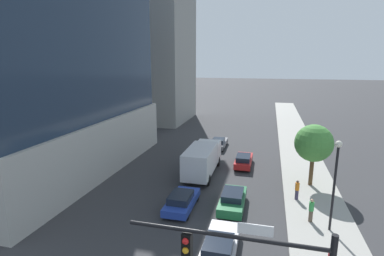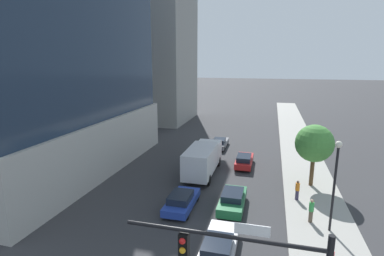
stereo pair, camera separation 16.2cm
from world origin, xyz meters
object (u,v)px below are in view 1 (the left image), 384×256
street_tree (314,143)px  pedestrian_green_shirt (311,210)px  car_blue (182,201)px  car_green (233,200)px  pedestrian_orange_shirt (297,190)px  street_lamp (336,173)px  box_truck (202,158)px  construction_building (150,27)px  car_red (244,160)px  car_gray (219,143)px  car_silver (220,244)px

street_tree → pedestrian_green_shirt: street_tree is taller
car_blue → car_green: size_ratio=0.99×
pedestrian_orange_shirt → street_tree: bearing=67.0°
street_lamp → car_green: bearing=166.3°
car_green → pedestrian_green_shirt: pedestrian_green_shirt is taller
car_blue → box_truck: 7.54m
construction_building → car_red: bearing=-49.3°
street_lamp → street_tree: street_lamp is taller
pedestrian_green_shirt → car_gray: bearing=118.7°
pedestrian_green_shirt → pedestrian_orange_shirt: 3.53m
car_blue → pedestrian_green_shirt: bearing=1.3°
car_blue → car_gray: car_blue is taller
street_lamp → car_red: street_lamp is taller
construction_building → pedestrian_green_shirt: bearing=-53.0°
car_red → car_green: bearing=-90.0°
pedestrian_green_shirt → street_lamp: bearing=-35.3°
street_tree → box_truck: (-10.27, 0.34, -2.36)m
construction_building → box_truck: 34.81m
car_green → box_truck: bearing=121.0°
car_gray → pedestrian_orange_shirt: size_ratio=2.89×
car_blue → street_tree: bearing=34.7°
car_red → car_silver: size_ratio=1.04×
car_red → car_green: car_green is taller
car_silver → car_blue: 6.23m
construction_building → car_green: size_ratio=9.10×
car_gray → pedestrian_green_shirt: pedestrian_green_shirt is taller
car_red → pedestrian_green_shirt: bearing=-62.3°
car_green → pedestrian_green_shirt: size_ratio=2.69×
pedestrian_orange_shirt → car_red: bearing=124.2°
car_green → pedestrian_orange_shirt: 5.62m
street_tree → car_gray: street_tree is taller
car_silver → car_blue: bearing=128.1°
box_truck → car_green: bearing=-59.0°
car_red → box_truck: (-3.84, -3.52, 1.05)m
street_tree → car_blue: size_ratio=1.24×
car_silver → pedestrian_green_shirt: size_ratio=2.53×
construction_building → box_truck: size_ratio=5.28×
car_silver → car_green: size_ratio=0.94×
construction_building → pedestrian_green_shirt: construction_building is taller
construction_building → street_tree: (26.26, -26.93, -13.44)m
car_green → car_silver: bearing=-90.0°
car_red → pedestrian_green_shirt: pedestrian_green_shirt is taller
box_truck → pedestrian_green_shirt: box_truck is taller
car_gray → car_silver: bearing=-80.3°
box_truck → street_lamp: bearing=-37.2°
street_tree → pedestrian_orange_shirt: street_tree is taller
pedestrian_green_shirt → pedestrian_orange_shirt: (-0.68, 3.47, -0.04)m
car_silver → car_green: (-0.00, 5.98, 0.03)m
street_tree → car_silver: size_ratio=1.30×
pedestrian_green_shirt → pedestrian_orange_shirt: size_ratio=1.04×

